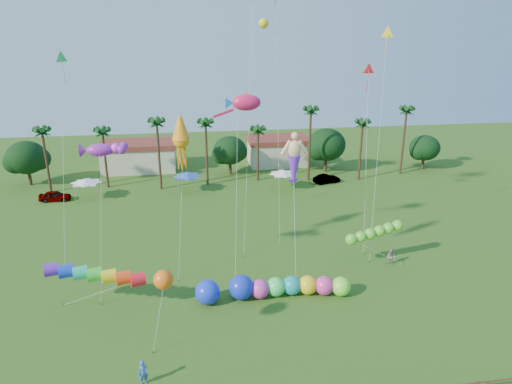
{
  "coord_description": "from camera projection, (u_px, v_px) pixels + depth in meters",
  "views": [
    {
      "loc": [
        -5.66,
        -27.25,
        22.2
      ],
      "look_at": [
        0.0,
        10.0,
        9.0
      ],
      "focal_mm": 32.0,
      "sensor_mm": 36.0,
      "label": 1
    }
  ],
  "objects": [
    {
      "name": "lobster_kite",
      "position": [
        100.0,
        150.0,
        38.06
      ],
      "size": [
        4.25,
        4.56,
        13.69
      ],
      "color": "purple",
      "rests_on": "ground"
    },
    {
      "name": "delta_kite_red",
      "position": [
        369.0,
        72.0,
        46.63
      ],
      "size": [
        1.59,
        4.88,
        19.29
      ],
      "color": "red",
      "rests_on": "ground"
    },
    {
      "name": "fish_kite",
      "position": [
        247.0,
        103.0,
        43.03
      ],
      "size": [
        4.15,
        6.06,
        16.81
      ],
      "color": "#E71957",
      "rests_on": "ground"
    },
    {
      "name": "tent_row",
      "position": [
        187.0,
        175.0,
        65.71
      ],
      "size": [
        31.0,
        4.0,
        0.6
      ],
      "color": "white",
      "rests_on": "ground"
    },
    {
      "name": "tree_line",
      "position": [
        246.0,
        150.0,
        73.71
      ],
      "size": [
        69.46,
        8.91,
        11.0
      ],
      "color": "#3A2819",
      "rests_on": "ground"
    },
    {
      "name": "delta_kite_green",
      "position": [
        62.0,
        61.0,
        42.37
      ],
      "size": [
        2.07,
        4.54,
        20.65
      ],
      "color": "#30CD62",
      "rests_on": "ground"
    },
    {
      "name": "delta_kite_yellow",
      "position": [
        387.0,
        37.0,
        42.75
      ],
      "size": [
        1.88,
        4.04,
        22.81
      ],
      "color": "yellow",
      "rests_on": "ground"
    },
    {
      "name": "caterpillar_inflatable",
      "position": [
        285.0,
        287.0,
        40.38
      ],
      "size": [
        10.9,
        2.86,
        2.22
      ],
      "rotation": [
        0.0,
        0.0,
        -0.07
      ],
      "color": "#DA39A8",
      "rests_on": "ground"
    },
    {
      "name": "orange_ball_kite",
      "position": [
        163.0,
        280.0,
        31.98
      ],
      "size": [
        1.99,
        1.65,
        6.52
      ],
      "color": "#FF6214",
      "rests_on": "ground"
    },
    {
      "name": "squid_kite",
      "position": [
        181.0,
        141.0,
        42.51
      ],
      "size": [
        2.02,
        4.82,
        15.08
      ],
      "color": "orange",
      "rests_on": "ground"
    },
    {
      "name": "car_a",
      "position": [
        55.0,
        196.0,
        63.42
      ],
      "size": [
        4.19,
        1.69,
        1.42
      ],
      "primitive_type": "imported",
      "rotation": [
        0.0,
        0.0,
        1.57
      ],
      "color": "#4C4C54",
      "rests_on": "ground"
    },
    {
      "name": "blue_ball",
      "position": [
        207.0,
        292.0,
        39.23
      ],
      "size": [
        2.15,
        2.15,
        2.15
      ],
      "primitive_type": "sphere",
      "color": "#1A34F1",
      "rests_on": "ground"
    },
    {
      "name": "buildings_row",
      "position": [
        204.0,
        156.0,
        79.12
      ],
      "size": [
        35.0,
        7.0,
        4.0
      ],
      "color": "beige",
      "rests_on": "ground"
    },
    {
      "name": "spectator_b",
      "position": [
        391.0,
        257.0,
        45.88
      ],
      "size": [
        1.04,
        1.04,
        1.69
      ],
      "primitive_type": "imported",
      "rotation": [
        0.0,
        0.0,
        -0.79
      ],
      "color": "gray",
      "rests_on": "ground"
    },
    {
      "name": "car_b",
      "position": [
        327.0,
        179.0,
        70.89
      ],
      "size": [
        4.41,
        2.44,
        1.38
      ],
      "primitive_type": "imported",
      "rotation": [
        0.0,
        0.0,
        1.82
      ],
      "color": "#4C4C54",
      "rests_on": "ground"
    },
    {
      "name": "merman_kite",
      "position": [
        294.0,
        162.0,
        41.43
      ],
      "size": [
        2.29,
        5.34,
        13.41
      ],
      "color": "#F6C58B",
      "rests_on": "ground"
    },
    {
      "name": "spectator_a",
      "position": [
        143.0,
        373.0,
        30.17
      ],
      "size": [
        0.75,
        0.59,
        1.83
      ],
      "primitive_type": "imported",
      "rotation": [
        0.0,
        0.0,
        0.24
      ],
      "color": "#345CB7",
      "rests_on": "ground"
    },
    {
      "name": "ground",
      "position": [
        276.0,
        351.0,
        33.57
      ],
      "size": [
        160.0,
        160.0,
        0.0
      ],
      "primitive_type": "plane",
      "color": "#285116",
      "rests_on": "ground"
    },
    {
      "name": "green_worm",
      "position": [
        351.0,
        240.0,
        44.68
      ],
      "size": [
        8.7,
        3.54,
        3.7
      ],
      "color": "#5BCB2D",
      "rests_on": "ground"
    },
    {
      "name": "rainbow_tube",
      "position": [
        112.0,
        282.0,
        37.19
      ],
      "size": [
        8.78,
        2.91,
        3.56
      ],
      "color": "red",
      "rests_on": "ground"
    }
  ]
}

